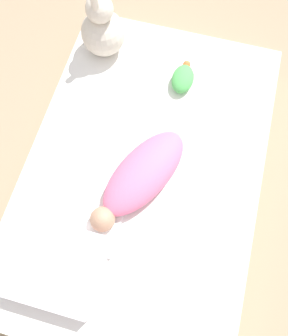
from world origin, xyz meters
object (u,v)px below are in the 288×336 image
turtle_plush (183,78)px  pillow (57,266)px  bunny_plush (103,29)px  swaddled_baby (141,176)px

turtle_plush → pillow: bearing=163.8°
pillow → bunny_plush: size_ratio=0.94×
pillow → bunny_plush: bunny_plush is taller
swaddled_baby → pillow: (-0.43, 0.22, -0.01)m
bunny_plush → turtle_plush: bunny_plush is taller
bunny_plush → turtle_plush: bearing=-103.0°
swaddled_baby → turtle_plush: size_ratio=2.86×
pillow → bunny_plush: bearing=7.5°
swaddled_baby → turtle_plush: (0.53, -0.06, -0.03)m
bunny_plush → turtle_plush: (-0.10, -0.42, -0.10)m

